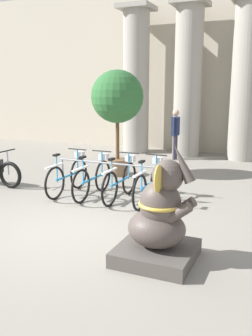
{
  "coord_description": "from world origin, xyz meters",
  "views": [
    {
      "loc": [
        3.34,
        -5.22,
        2.39
      ],
      "look_at": [
        0.77,
        0.61,
        1.0
      ],
      "focal_mm": 40.0,
      "sensor_mm": 36.0,
      "label": 1
    }
  ],
  "objects_px": {
    "bicycle_0": "(68,175)",
    "bicycle_1": "(93,178)",
    "bicycle_3": "(149,184)",
    "elephant_statue": "(159,222)",
    "potted_tree": "(117,101)",
    "person_pedestrian": "(175,130)",
    "bicycle_2": "(121,181)"
  },
  "relations": [
    {
      "from": "elephant_statue",
      "to": "potted_tree",
      "type": "relative_size",
      "value": 0.6
    },
    {
      "from": "bicycle_3",
      "to": "bicycle_0",
      "type": "bearing_deg",
      "value": -178.48
    },
    {
      "from": "elephant_statue",
      "to": "person_pedestrian",
      "type": "xyz_separation_m",
      "value": [
        -1.94,
        7.33,
        0.42
      ]
    },
    {
      "from": "bicycle_0",
      "to": "person_pedestrian",
      "type": "distance_m",
      "value": 5.09
    },
    {
      "from": "person_pedestrian",
      "to": "bicycle_3",
      "type": "bearing_deg",
      "value": -79.7
    },
    {
      "from": "person_pedestrian",
      "to": "potted_tree",
      "type": "height_order",
      "value": "potted_tree"
    },
    {
      "from": "bicycle_2",
      "to": "elephant_statue",
      "type": "bearing_deg",
      "value": -55.01
    },
    {
      "from": "bicycle_1",
      "to": "potted_tree",
      "type": "bearing_deg",
      "value": 100.48
    },
    {
      "from": "bicycle_1",
      "to": "potted_tree",
      "type": "height_order",
      "value": "potted_tree"
    },
    {
      "from": "bicycle_1",
      "to": "bicycle_2",
      "type": "distance_m",
      "value": 0.65
    },
    {
      "from": "bicycle_0",
      "to": "bicycle_1",
      "type": "xyz_separation_m",
      "value": [
        0.65,
        -0.0,
        0.0
      ]
    },
    {
      "from": "bicycle_3",
      "to": "person_pedestrian",
      "type": "height_order",
      "value": "person_pedestrian"
    },
    {
      "from": "elephant_statue",
      "to": "potted_tree",
      "type": "distance_m",
      "value": 5.45
    },
    {
      "from": "bicycle_0",
      "to": "bicycle_2",
      "type": "distance_m",
      "value": 1.29
    },
    {
      "from": "bicycle_2",
      "to": "elephant_statue",
      "type": "height_order",
      "value": "elephant_statue"
    },
    {
      "from": "bicycle_1",
      "to": "bicycle_2",
      "type": "height_order",
      "value": "same"
    },
    {
      "from": "bicycle_1",
      "to": "potted_tree",
      "type": "distance_m",
      "value": 2.68
    },
    {
      "from": "person_pedestrian",
      "to": "bicycle_0",
      "type": "bearing_deg",
      "value": -101.94
    },
    {
      "from": "bicycle_0",
      "to": "potted_tree",
      "type": "bearing_deg",
      "value": 83.09
    },
    {
      "from": "bicycle_1",
      "to": "bicycle_3",
      "type": "distance_m",
      "value": 1.29
    },
    {
      "from": "potted_tree",
      "to": "bicycle_1",
      "type": "bearing_deg",
      "value": -79.52
    },
    {
      "from": "bicycle_3",
      "to": "potted_tree",
      "type": "distance_m",
      "value": 3.11
    },
    {
      "from": "bicycle_1",
      "to": "bicycle_3",
      "type": "bearing_deg",
      "value": 2.36
    },
    {
      "from": "potted_tree",
      "to": "bicycle_3",
      "type": "bearing_deg",
      "value": -50.73
    },
    {
      "from": "bicycle_3",
      "to": "person_pedestrian",
      "type": "xyz_separation_m",
      "value": [
        -0.89,
        4.9,
        0.57
      ]
    },
    {
      "from": "bicycle_0",
      "to": "elephant_statue",
      "type": "distance_m",
      "value": 3.82
    },
    {
      "from": "bicycle_3",
      "to": "elephant_statue",
      "type": "height_order",
      "value": "elephant_statue"
    },
    {
      "from": "elephant_statue",
      "to": "person_pedestrian",
      "type": "height_order",
      "value": "elephant_statue"
    },
    {
      "from": "bicycle_1",
      "to": "person_pedestrian",
      "type": "distance_m",
      "value": 5.0
    },
    {
      "from": "bicycle_0",
      "to": "elephant_statue",
      "type": "xyz_separation_m",
      "value": [
        2.98,
        -2.37,
        0.15
      ]
    },
    {
      "from": "bicycle_0",
      "to": "bicycle_3",
      "type": "height_order",
      "value": "same"
    },
    {
      "from": "bicycle_3",
      "to": "person_pedestrian",
      "type": "distance_m",
      "value": 5.01
    }
  ]
}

